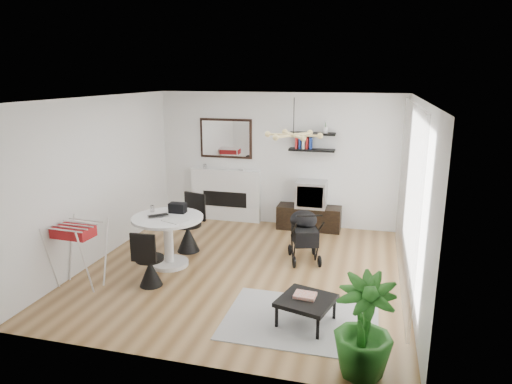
% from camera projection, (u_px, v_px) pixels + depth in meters
% --- Properties ---
extents(floor, '(5.00, 5.00, 0.00)m').
position_uv_depth(floor, '(244.00, 270.00, 7.29)').
color(floor, brown).
rests_on(floor, ground).
extents(ceiling, '(5.00, 5.00, 0.00)m').
position_uv_depth(ceiling, '(243.00, 98.00, 6.62)').
color(ceiling, white).
rests_on(ceiling, wall_back).
extents(wall_back, '(5.00, 0.00, 5.00)m').
position_uv_depth(wall_back, '(278.00, 160.00, 9.30)').
color(wall_back, white).
rests_on(wall_back, floor).
extents(wall_left, '(0.00, 5.00, 5.00)m').
position_uv_depth(wall_left, '(99.00, 179.00, 7.57)').
color(wall_left, white).
rests_on(wall_left, floor).
extents(wall_right, '(0.00, 5.00, 5.00)m').
position_uv_depth(wall_right, '(416.00, 199.00, 6.35)').
color(wall_right, white).
rests_on(wall_right, floor).
extents(sheer_curtain, '(0.04, 3.60, 2.60)m').
position_uv_depth(sheer_curtain, '(408.00, 195.00, 6.56)').
color(sheer_curtain, white).
rests_on(sheer_curtain, wall_right).
extents(fireplace, '(1.50, 0.17, 2.16)m').
position_uv_depth(fireplace, '(226.00, 189.00, 9.66)').
color(fireplace, white).
rests_on(fireplace, floor).
extents(shelf_lower, '(0.90, 0.25, 0.04)m').
position_uv_depth(shelf_lower, '(312.00, 150.00, 8.94)').
color(shelf_lower, black).
rests_on(shelf_lower, wall_back).
extents(shelf_upper, '(0.90, 0.25, 0.04)m').
position_uv_depth(shelf_upper, '(312.00, 134.00, 8.86)').
color(shelf_upper, black).
rests_on(shelf_upper, wall_back).
extents(pendant_lamp, '(0.90, 0.90, 0.10)m').
position_uv_depth(pendant_lamp, '(293.00, 135.00, 6.87)').
color(pendant_lamp, tan).
rests_on(pendant_lamp, ceiling).
extents(tv_console, '(1.27, 0.44, 0.48)m').
position_uv_depth(tv_console, '(309.00, 218.00, 9.19)').
color(tv_console, black).
rests_on(tv_console, floor).
extents(crt_tv, '(0.59, 0.52, 0.52)m').
position_uv_depth(crt_tv, '(312.00, 194.00, 9.05)').
color(crt_tv, '#B5B4B7').
rests_on(crt_tv, tv_console).
extents(dining_table, '(1.14, 1.14, 0.83)m').
position_uv_depth(dining_table, '(168.00, 233.00, 7.35)').
color(dining_table, white).
rests_on(dining_table, floor).
extents(laptop, '(0.38, 0.36, 0.03)m').
position_uv_depth(laptop, '(159.00, 217.00, 7.25)').
color(laptop, black).
rests_on(laptop, dining_table).
extents(black_bag, '(0.27, 0.17, 0.16)m').
position_uv_depth(black_bag, '(178.00, 208.00, 7.48)').
color(black_bag, black).
rests_on(black_bag, dining_table).
extents(newspaper, '(0.42, 0.38, 0.01)m').
position_uv_depth(newspaper, '(175.00, 220.00, 7.09)').
color(newspaper, white).
rests_on(newspaper, dining_table).
extents(drinking_glass, '(0.06, 0.06, 0.11)m').
position_uv_depth(drinking_glass, '(152.00, 209.00, 7.54)').
color(drinking_glass, white).
rests_on(drinking_glass, dining_table).
extents(chair_far, '(0.52, 0.54, 1.02)m').
position_uv_depth(chair_far, '(189.00, 233.00, 8.03)').
color(chair_far, black).
rests_on(chair_far, floor).
extents(chair_near, '(0.42, 0.42, 0.87)m').
position_uv_depth(chair_near, '(150.00, 268.00, 6.69)').
color(chair_near, black).
rests_on(chair_near, floor).
extents(drying_rack, '(0.68, 0.64, 0.97)m').
position_uv_depth(drying_rack, '(78.00, 254.00, 6.62)').
color(drying_rack, white).
rests_on(drying_rack, floor).
extents(stroller, '(0.67, 0.84, 0.93)m').
position_uv_depth(stroller, '(304.00, 237.00, 7.63)').
color(stroller, black).
rests_on(stroller, floor).
extents(rug, '(1.92, 1.39, 0.01)m').
position_uv_depth(rug, '(300.00, 321.00, 5.78)').
color(rug, '#AFAFAF').
rests_on(rug, floor).
extents(coffee_table, '(0.78, 0.78, 0.33)m').
position_uv_depth(coffee_table, '(306.00, 301.00, 5.66)').
color(coffee_table, black).
rests_on(coffee_table, rug).
extents(magazines, '(0.28, 0.23, 0.04)m').
position_uv_depth(magazines, '(305.00, 295.00, 5.69)').
color(magazines, '#CF4C33').
rests_on(magazines, coffee_table).
extents(potted_plant, '(0.61, 0.61, 1.09)m').
position_uv_depth(potted_plant, '(364.00, 327.00, 4.64)').
color(potted_plant, '#22631C').
rests_on(potted_plant, floor).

